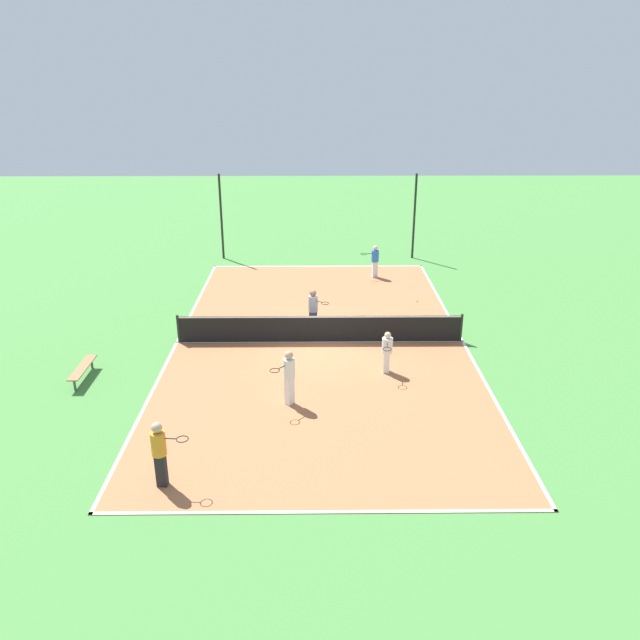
% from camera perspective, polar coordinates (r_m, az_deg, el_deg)
% --- Properties ---
extents(ground_plane, '(80.00, 80.00, 0.00)m').
position_cam_1_polar(ground_plane, '(23.57, -0.00, -2.03)').
color(ground_plane, '#47843D').
extents(court_surface, '(10.91, 19.67, 0.02)m').
position_cam_1_polar(court_surface, '(23.56, -0.00, -2.01)').
color(court_surface, '#AD6B42').
rests_on(court_surface, ground_plane).
extents(tennis_net, '(10.71, 0.10, 1.09)m').
position_cam_1_polar(tennis_net, '(23.34, -0.00, -0.74)').
color(tennis_net, black).
rests_on(tennis_net, court_surface).
extents(bench, '(0.36, 1.94, 0.45)m').
position_cam_1_polar(bench, '(22.09, -20.88, -4.15)').
color(bench, olive).
rests_on(bench, ground_plane).
extents(player_baseline_gray, '(0.93, 0.86, 1.77)m').
position_cam_1_polar(player_baseline_gray, '(24.00, -0.62, 1.13)').
color(player_baseline_gray, navy).
rests_on(player_baseline_gray, court_surface).
extents(player_far_white, '(0.87, 0.92, 1.78)m').
position_cam_1_polar(player_far_white, '(18.86, -2.86, -4.92)').
color(player_far_white, white).
rests_on(player_far_white, court_surface).
extents(player_near_white, '(0.45, 0.97, 1.47)m').
position_cam_1_polar(player_near_white, '(21.00, 6.16, -2.72)').
color(player_near_white, white).
rests_on(player_near_white, court_surface).
extents(player_near_blue, '(0.98, 0.54, 1.60)m').
position_cam_1_polar(player_near_blue, '(30.83, 5.04, 5.56)').
color(player_near_blue, white).
rests_on(player_near_blue, court_surface).
extents(player_center_orange, '(0.96, 0.41, 1.77)m').
position_cam_1_polar(player_center_orange, '(15.82, -14.47, -11.40)').
color(player_center_orange, black).
rests_on(player_center_orange, court_surface).
extents(tennis_ball_left_sideline, '(0.07, 0.07, 0.07)m').
position_cam_1_polar(tennis_ball_left_sideline, '(26.05, 4.04, 0.45)').
color(tennis_ball_left_sideline, '#CCE033').
rests_on(tennis_ball_left_sideline, court_surface).
extents(tennis_ball_far_baseline, '(0.07, 0.07, 0.07)m').
position_cam_1_polar(tennis_ball_far_baseline, '(27.97, 8.86, 1.76)').
color(tennis_ball_far_baseline, '#CCE033').
rests_on(tennis_ball_far_baseline, court_surface).
extents(fence_post_back_left, '(0.12, 0.12, 4.55)m').
position_cam_1_polar(fence_post_back_left, '(34.09, -9.01, 9.28)').
color(fence_post_back_left, black).
rests_on(fence_post_back_left, ground_plane).
extents(fence_post_back_right, '(0.12, 0.12, 4.55)m').
position_cam_1_polar(fence_post_back_right, '(34.15, 8.62, 9.33)').
color(fence_post_back_right, black).
rests_on(fence_post_back_right, ground_plane).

